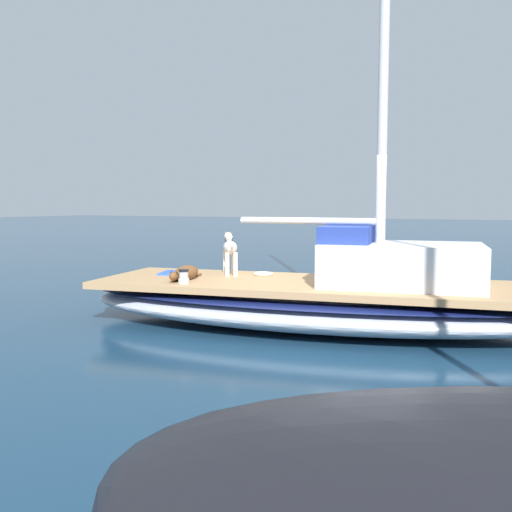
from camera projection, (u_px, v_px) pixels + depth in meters
name	position (u px, v px, depth m)	size (l,w,h in m)	color
ground_plane	(317.00, 326.00, 8.34)	(120.00, 120.00, 0.00)	navy
sailboat_main	(317.00, 304.00, 8.31)	(3.53, 7.52, 0.66)	#B2B7C1
cabin_house	(395.00, 261.00, 7.93)	(1.70, 2.40, 0.84)	silver
dog_white	(230.00, 249.00, 9.15)	(0.83, 0.59, 0.70)	silver
dog_brown	(185.00, 273.00, 8.51)	(0.95, 0.30, 0.22)	brown
deck_winch	(184.00, 277.00, 8.12)	(0.16, 0.16, 0.21)	#B7B7BC
coiled_rope	(263.00, 274.00, 9.10)	(0.32, 0.32, 0.04)	beige
deck_towel	(173.00, 273.00, 9.29)	(0.56, 0.36, 0.03)	blue
mooring_buoy	(402.00, 272.00, 13.14)	(0.44, 0.44, 0.44)	yellow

